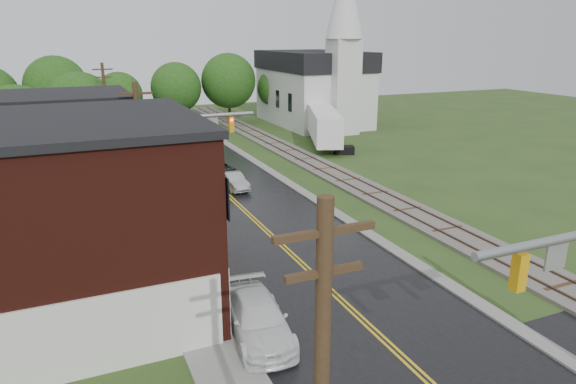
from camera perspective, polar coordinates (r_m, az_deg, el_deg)
main_road at (r=39.84m, az=-7.39°, el=0.28°), size 10.00×90.00×0.02m
curb_right at (r=46.05m, az=-2.69°, el=2.70°), size 0.80×70.00×0.12m
sidewalk_left at (r=33.98m, az=-15.06°, el=-3.16°), size 2.40×50.00×0.12m
brick_building at (r=23.01m, az=-27.47°, el=-3.31°), size 14.30×10.30×8.30m
yellow_house at (r=33.76m, az=-23.80°, el=1.52°), size 8.00×7.00×6.40m
darkred_building at (r=42.74m, az=-22.44°, el=3.32°), size 7.00×6.00×4.40m
church at (r=67.90m, az=3.26°, el=12.33°), size 10.40×18.40×20.00m
railroad at (r=47.80m, az=2.47°, el=3.37°), size 3.20×80.00×0.30m
traffic_signal_far at (r=35.03m, az=-11.78°, el=6.12°), size 7.34×0.43×7.20m
utility_pole_b at (r=29.72m, az=-15.99°, el=3.40°), size 1.80×0.28×9.00m
utility_pole_c at (r=51.30m, az=-19.50°, el=8.61°), size 1.80×0.28×9.00m
tree_left_c at (r=47.27m, az=-27.62°, el=6.75°), size 6.00×6.00×7.65m
tree_left_e at (r=53.07m, az=-21.90°, el=8.71°), size 6.40×6.40×8.16m
suv_dark at (r=43.41m, az=-7.83°, el=2.56°), size 2.77×4.95×1.31m
sedan_silver at (r=39.69m, az=-6.04°, el=1.20°), size 1.55×3.85×1.24m
pickup_white at (r=20.72m, az=-3.35°, el=-13.89°), size 2.69×5.42×1.51m
semi_trailer at (r=55.12m, az=4.05°, el=7.46°), size 6.72×12.07×3.78m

